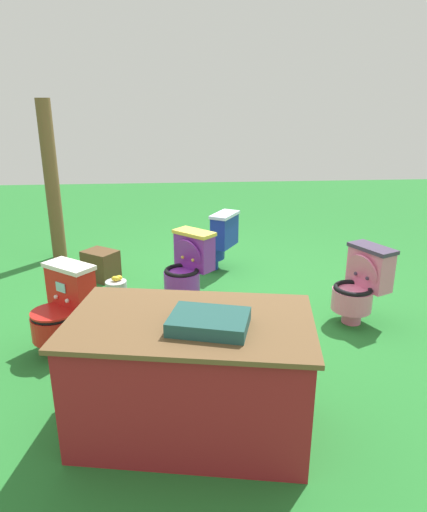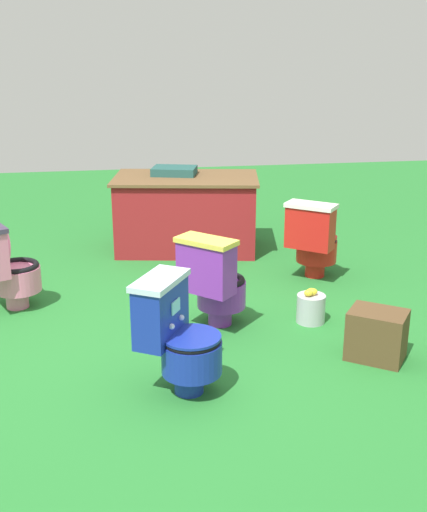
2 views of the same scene
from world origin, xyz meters
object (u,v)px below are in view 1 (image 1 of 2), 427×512
object	(u,v)px
wooden_post	(52,182)
lemon_bucket	(117,290)
toilet_red	(62,308)
small_crate	(101,265)
toilet_purple	(188,266)
toilet_pink	(360,284)
vendor_table	(191,375)
toilet_blue	(216,241)

from	to	relation	value
wooden_post	lemon_bucket	bearing A→B (deg)	121.83
lemon_bucket	toilet_red	bearing A→B (deg)	71.49
toilet_red	small_crate	world-z (taller)	toilet_red
toilet_purple	small_crate	world-z (taller)	toilet_purple
toilet_pink	vendor_table	xyz separation A→B (m)	(1.63, 1.38, 0.02)
toilet_pink	vendor_table	world-z (taller)	vendor_table
lemon_bucket	toilet_blue	bearing A→B (deg)	-142.63
toilet_red	wooden_post	xyz separation A→B (m)	(0.60, -2.43, 0.64)
toilet_red	vendor_table	size ratio (longest dim) A/B	0.46
vendor_table	lemon_bucket	size ratio (longest dim) A/B	5.77
toilet_blue	wooden_post	world-z (taller)	wooden_post
toilet_blue	toilet_pink	distance (m)	1.93
lemon_bucket	small_crate	bearing A→B (deg)	-68.95
lemon_bucket	toilet_purple	bearing A→B (deg)	177.92
toilet_blue	lemon_bucket	distance (m)	1.43
toilet_purple	small_crate	xyz separation A→B (m)	(1.00, -0.68, -0.20)
toilet_blue	wooden_post	distance (m)	2.23
vendor_table	wooden_post	world-z (taller)	wooden_post
wooden_post	toilet_blue	bearing A→B (deg)	162.96
toilet_purple	vendor_table	xyz separation A→B (m)	(0.04, 2.01, 0.02)
toilet_pink	wooden_post	size ratio (longest dim) A/B	0.36
toilet_red	toilet_purple	bearing A→B (deg)	-100.70
toilet_pink	toilet_red	world-z (taller)	same
toilet_pink	toilet_red	distance (m)	2.67
toilet_pink	wooden_post	world-z (taller)	wooden_post
toilet_purple	toilet_pink	xyz separation A→B (m)	(-1.59, 0.62, 0.00)
toilet_blue	toilet_pink	size ratio (longest dim) A/B	1.00
toilet_pink	toilet_purple	bearing A→B (deg)	43.60
vendor_table	toilet_pink	bearing A→B (deg)	-139.67
small_crate	lemon_bucket	world-z (taller)	small_crate
toilet_red	vendor_table	xyz separation A→B (m)	(-1.02, 1.08, 0.02)
small_crate	wooden_post	bearing A→B (deg)	-51.10
toilet_red	lemon_bucket	distance (m)	1.03
vendor_table	wooden_post	xyz separation A→B (m)	(1.63, -3.52, 0.62)
toilet_blue	wooden_post	size ratio (longest dim) A/B	0.36
vendor_table	lemon_bucket	bearing A→B (deg)	-70.83
toilet_blue	toilet_pink	xyz separation A→B (m)	(-1.21, 1.51, 0.00)
toilet_purple	lemon_bucket	xyz separation A→B (m)	(0.75, -0.03, -0.26)
toilet_blue	toilet_red	world-z (taller)	same
toilet_pink	wooden_post	distance (m)	3.94
toilet_red	lemon_bucket	xyz separation A→B (m)	(-0.32, -0.95, -0.25)
toilet_purple	vendor_table	world-z (taller)	vendor_table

